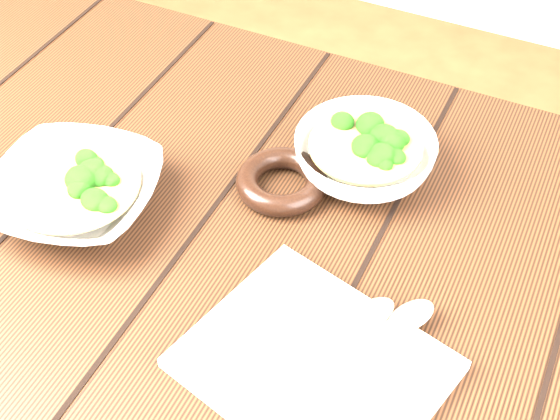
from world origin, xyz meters
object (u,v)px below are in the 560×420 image
Objects in this scene: soup_bowl_front at (75,191)px; napkin at (314,364)px; table at (219,295)px; trivet at (282,181)px; soup_bowl_back at (364,155)px.

soup_bowl_front reaches higher than napkin.
table is at bearing 10.90° from soup_bowl_front.
soup_bowl_front is 0.25m from trivet.
soup_bowl_back reaches higher than trivet.
trivet is at bearing 32.59° from soup_bowl_front.
table is 0.25m from napkin.
table is 4.89× the size of napkin.
napkin is (0.14, -0.22, -0.01)m from trivet.
napkin is at bearing -78.34° from soup_bowl_back.
soup_bowl_front is at bearing -144.60° from soup_bowl_back.
soup_bowl_front reaches higher than trivet.
soup_bowl_front reaches higher than table.
soup_bowl_back is at bearing 116.07° from napkin.
soup_bowl_front is (-0.17, -0.03, 0.15)m from table.
soup_bowl_front is 0.96× the size of napkin.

